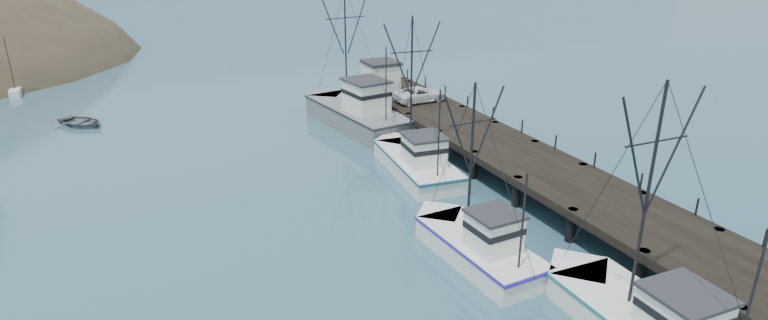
% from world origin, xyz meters
% --- Properties ---
extents(pier, '(6.00, 44.00, 2.00)m').
position_xyz_m(pier, '(14.00, 16.00, 1.69)').
color(pier, black).
rests_on(pier, ground).
extents(trawler_mid, '(3.68, 9.61, 9.75)m').
position_xyz_m(trawler_mid, '(5.56, 6.61, 0.82)').
color(trawler_mid, silver).
rests_on(trawler_mid, ground).
extents(trawler_far, '(4.45, 11.05, 11.29)m').
position_xyz_m(trawler_far, '(8.24, 18.69, 0.82)').
color(trawler_far, silver).
rests_on(trawler_far, ground).
extents(work_vessel, '(5.90, 14.34, 12.12)m').
position_xyz_m(work_vessel, '(8.36, 30.46, 1.23)').
color(work_vessel, slate).
rests_on(work_vessel, ground).
extents(pier_shed, '(3.00, 3.20, 2.80)m').
position_xyz_m(pier_shed, '(12.50, 34.00, 3.42)').
color(pier_shed, silver).
rests_on(pier_shed, pier).
extents(pickup_truck, '(4.85, 2.36, 1.33)m').
position_xyz_m(pickup_truck, '(13.97, 28.84, 2.66)').
color(pickup_truck, silver).
rests_on(pickup_truck, pier).
extents(motorboat, '(5.64, 5.80, 0.98)m').
position_xyz_m(motorboat, '(-13.72, 40.78, 0.00)').
color(motorboat, '#595C63').
rests_on(motorboat, ground).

